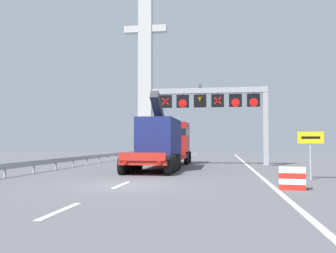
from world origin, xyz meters
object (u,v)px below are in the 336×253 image
object	(u,v)px
crash_barrier_striped	(292,178)
exit_sign_yellow	(311,144)
overhead_lane_gantry	(222,103)
bridge_pylon_distant	(145,51)
heavy_haul_truck_red	(166,141)

from	to	relation	value
crash_barrier_striped	exit_sign_yellow	bearing A→B (deg)	67.76
overhead_lane_gantry	crash_barrier_striped	xyz separation A→B (m)	(2.70, -14.90, -4.66)
exit_sign_yellow	bridge_pylon_distant	size ratio (longest dim) A/B	0.06
exit_sign_yellow	bridge_pylon_distant	world-z (taller)	bridge_pylon_distant
crash_barrier_striped	bridge_pylon_distant	xyz separation A→B (m)	(-18.45, 59.81, 20.77)
heavy_haul_truck_red	overhead_lane_gantry	bearing A→B (deg)	24.47
exit_sign_yellow	bridge_pylon_distant	distance (m)	62.31
heavy_haul_truck_red	crash_barrier_striped	xyz separation A→B (m)	(7.05, -12.92, -1.54)
overhead_lane_gantry	exit_sign_yellow	xyz separation A→B (m)	(4.38, -10.78, -3.29)
bridge_pylon_distant	crash_barrier_striped	bearing A→B (deg)	-72.85
exit_sign_yellow	bridge_pylon_distant	bearing A→B (deg)	109.88
heavy_haul_truck_red	crash_barrier_striped	bearing A→B (deg)	-61.39
crash_barrier_striped	bridge_pylon_distant	world-z (taller)	bridge_pylon_distant
heavy_haul_truck_red	crash_barrier_striped	size ratio (longest dim) A/B	13.37
heavy_haul_truck_red	exit_sign_yellow	bearing A→B (deg)	-45.21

